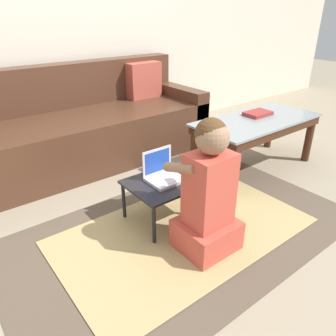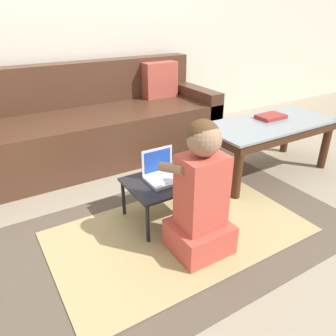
{
  "view_description": "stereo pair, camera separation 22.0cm",
  "coord_description": "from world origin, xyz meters",
  "views": [
    {
      "loc": [
        -1.28,
        -1.51,
        1.32
      ],
      "look_at": [
        -0.06,
        0.05,
        0.35
      ],
      "focal_mm": 35.0,
      "sensor_mm": 36.0,
      "label": 1
    },
    {
      "loc": [
        -1.09,
        -1.64,
        1.32
      ],
      "look_at": [
        -0.06,
        0.05,
        0.35
      ],
      "focal_mm": 35.0,
      "sensor_mm": 36.0,
      "label": 2
    }
  ],
  "objects": [
    {
      "name": "laptop_desk",
      "position": [
        -0.12,
        -0.0,
        0.26
      ],
      "size": [
        0.5,
        0.4,
        0.29
      ],
      "color": "black",
      "rests_on": "ground_plane"
    },
    {
      "name": "coffee_table",
      "position": [
        1.0,
        0.16,
        0.39
      ],
      "size": [
        1.16,
        0.55,
        0.46
      ],
      "color": "gray",
      "rests_on": "ground_plane"
    },
    {
      "name": "ground_plane",
      "position": [
        0.0,
        0.0,
        0.0
      ],
      "size": [
        16.0,
        16.0,
        0.0
      ],
      "primitive_type": "plane",
      "color": "gray"
    },
    {
      "name": "person_seated",
      "position": [
        -0.12,
        -0.39,
        0.37
      ],
      "size": [
        0.33,
        0.4,
        0.82
      ],
      "color": "#CC4C3D",
      "rests_on": "ground_plane"
    },
    {
      "name": "book_on_table",
      "position": [
        1.09,
        0.23,
        0.48
      ],
      "size": [
        0.24,
        0.16,
        0.03
      ],
      "color": "#99332D",
      "rests_on": "coffee_table"
    },
    {
      "name": "computer_mouse",
      "position": [
        0.05,
        -0.05,
        0.31
      ],
      "size": [
        0.07,
        0.1,
        0.04
      ],
      "color": "#234CB2",
      "rests_on": "laptop_desk"
    },
    {
      "name": "area_rug",
      "position": [
        -0.12,
        -0.2,
        0.0
      ],
      "size": [
        2.25,
        1.32,
        0.01
      ],
      "color": "brown",
      "rests_on": "ground_plane"
    },
    {
      "name": "laptop",
      "position": [
        -0.12,
        0.02,
        0.33
      ],
      "size": [
        0.23,
        0.19,
        0.2
      ],
      "color": "silver",
      "rests_on": "laptop_desk"
    },
    {
      "name": "couch",
      "position": [
        -0.09,
        1.26,
        0.3
      ],
      "size": [
        2.28,
        0.86,
        0.86
      ],
      "color": "#4C2D1E",
      "rests_on": "ground_plane"
    },
    {
      "name": "wall_back",
      "position": [
        0.0,
        1.72,
        1.25
      ],
      "size": [
        9.0,
        0.06,
        2.5
      ],
      "color": "beige",
      "rests_on": "ground_plane"
    }
  ]
}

